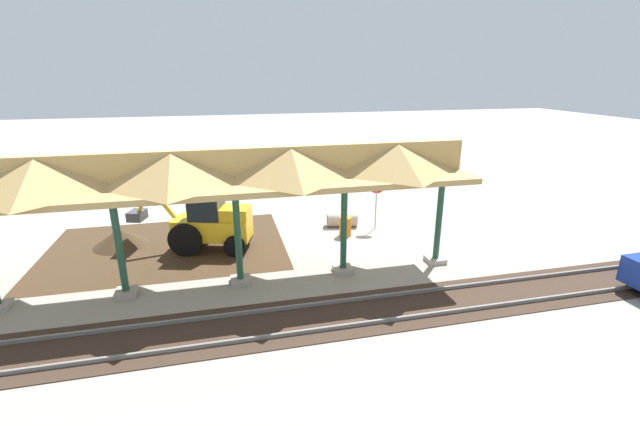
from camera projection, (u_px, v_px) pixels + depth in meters
ground_plane at (349, 229)px, 20.82m from camera, size 120.00×120.00×0.00m
dirt_work_zone at (167, 247)px, 18.67m from camera, size 10.00×7.00×0.01m
platform_canopy at (108, 177)px, 13.35m from camera, size 24.40×3.20×4.90m
rail_tracks at (416, 305)px, 14.00m from camera, size 60.00×2.58×0.15m
stop_sign at (376, 192)px, 20.31m from camera, size 0.71×0.32×2.55m
backhoe at (209, 221)px, 18.08m from camera, size 5.22×2.62×2.82m
dirt_mound at (121, 245)px, 18.87m from camera, size 4.63×4.63×1.57m
concrete_pipe at (342, 219)px, 21.09m from camera, size 1.60×1.00×0.72m
traffic_barrel at (345, 227)px, 19.86m from camera, size 0.56×0.56×0.90m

